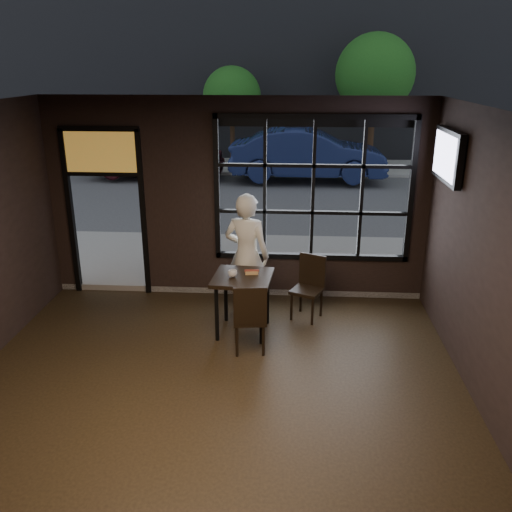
# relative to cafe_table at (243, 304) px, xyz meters

# --- Properties ---
(floor) EXTENTS (6.00, 7.00, 0.02)m
(floor) POSITION_rel_cafe_table_xyz_m (-0.21, -2.18, -0.44)
(floor) COLOR black
(floor) RESTS_ON ground
(ceiling) EXTENTS (6.00, 7.00, 0.02)m
(ceiling) POSITION_rel_cafe_table_xyz_m (-0.21, -2.18, 2.78)
(ceiling) COLOR black
(ceiling) RESTS_ON ground
(window_frame) EXTENTS (3.06, 0.12, 2.28)m
(window_frame) POSITION_rel_cafe_table_xyz_m (0.99, 1.32, 1.37)
(window_frame) COLOR black
(window_frame) RESTS_ON ground
(stained_transom) EXTENTS (1.20, 0.06, 0.70)m
(stained_transom) POSITION_rel_cafe_table_xyz_m (-2.31, 1.32, 1.92)
(stained_transom) COLOR orange
(stained_transom) RESTS_ON ground
(street_asphalt) EXTENTS (60.00, 41.00, 0.04)m
(street_asphalt) POSITION_rel_cafe_table_xyz_m (-0.21, 21.82, -0.45)
(street_asphalt) COLOR #545456
(street_asphalt) RESTS_ON ground
(cafe_table) EXTENTS (0.86, 0.86, 0.86)m
(cafe_table) POSITION_rel_cafe_table_xyz_m (0.00, 0.00, 0.00)
(cafe_table) COLOR black
(cafe_table) RESTS_ON floor
(chair_near) EXTENTS (0.48, 0.48, 0.99)m
(chair_near) POSITION_rel_cafe_table_xyz_m (0.13, -0.51, 0.06)
(chair_near) COLOR black
(chair_near) RESTS_ON floor
(chair_window) EXTENTS (0.55, 0.55, 0.96)m
(chair_window) POSITION_rel_cafe_table_xyz_m (0.91, 0.50, 0.05)
(chair_window) COLOR black
(chair_window) RESTS_ON floor
(man) EXTENTS (0.78, 0.62, 1.89)m
(man) POSITION_rel_cafe_table_xyz_m (0.01, 0.61, 0.51)
(man) COLOR silver
(man) RESTS_ON floor
(hotdog) EXTENTS (0.21, 0.10, 0.06)m
(hotdog) POSITION_rel_cafe_table_xyz_m (0.12, 0.07, 0.46)
(hotdog) COLOR tan
(hotdog) RESTS_ON cafe_table
(cup) EXTENTS (0.13, 0.13, 0.10)m
(cup) POSITION_rel_cafe_table_xyz_m (-0.13, -0.05, 0.48)
(cup) COLOR silver
(cup) RESTS_ON cafe_table
(tv) EXTENTS (0.13, 1.18, 0.69)m
(tv) POSITION_rel_cafe_table_xyz_m (2.72, 0.41, 2.05)
(tv) COLOR black
(tv) RESTS_ON wall_right
(navy_car) EXTENTS (4.92, 1.74, 1.62)m
(navy_car) POSITION_rel_cafe_table_xyz_m (1.14, 10.38, 0.48)
(navy_car) COLOR #17214A
(navy_car) RESTS_ON street_asphalt
(maroon_car) EXTENTS (4.60, 1.96, 1.55)m
(maroon_car) POSITION_rel_cafe_table_xyz_m (-3.83, 10.65, 0.44)
(maroon_car) COLOR #49131C
(maroon_car) RESTS_ON street_asphalt
(tree_left) EXTENTS (2.08, 2.08, 3.56)m
(tree_left) POSITION_rel_cafe_table_xyz_m (-1.56, 13.19, 2.07)
(tree_left) COLOR #332114
(tree_left) RESTS_ON street_asphalt
(tree_right) EXTENTS (2.72, 2.72, 4.64)m
(tree_right) POSITION_rel_cafe_table_xyz_m (3.42, 12.86, 2.83)
(tree_right) COLOR #332114
(tree_right) RESTS_ON street_asphalt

